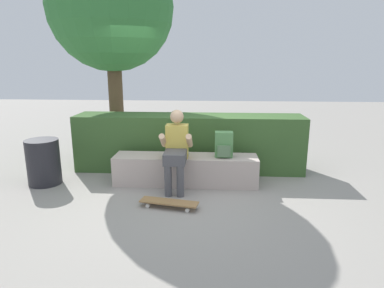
# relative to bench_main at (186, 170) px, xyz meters

# --- Properties ---
(ground_plane) EXTENTS (24.00, 24.00, 0.00)m
(ground_plane) POSITION_rel_bench_main_xyz_m (0.00, -0.44, -0.23)
(ground_plane) COLOR gray
(bench_main) EXTENTS (2.29, 0.49, 0.47)m
(bench_main) POSITION_rel_bench_main_xyz_m (0.00, 0.00, 0.00)
(bench_main) COLOR #B9A89E
(bench_main) RESTS_ON ground
(person_skater) EXTENTS (0.49, 0.62, 1.22)m
(person_skater) POSITION_rel_bench_main_xyz_m (-0.12, -0.22, 0.43)
(person_skater) COLOR gold
(person_skater) RESTS_ON ground
(skateboard_near_person) EXTENTS (0.82, 0.35, 0.09)m
(skateboard_near_person) POSITION_rel_bench_main_xyz_m (-0.15, -0.93, -0.16)
(skateboard_near_person) COLOR olive
(skateboard_near_person) RESTS_ON ground
(backpack_on_bench) EXTENTS (0.28, 0.23, 0.40)m
(backpack_on_bench) POSITION_rel_bench_main_xyz_m (0.60, -0.01, 0.43)
(backpack_on_bench) COLOR #51894C
(backpack_on_bench) RESTS_ON bench_main
(hedge_row) EXTENTS (4.06, 0.69, 1.00)m
(hedge_row) POSITION_rel_bench_main_xyz_m (0.00, 0.76, 0.27)
(hedge_row) COLOR #375A2B
(hedge_row) RESTS_ON ground
(tree_behind_bench) EXTENTS (2.36, 2.36, 4.09)m
(tree_behind_bench) POSITION_rel_bench_main_xyz_m (-1.51, 1.47, 2.65)
(tree_behind_bench) COLOR brown
(tree_behind_bench) RESTS_ON ground
(trash_bin) EXTENTS (0.52, 0.52, 0.73)m
(trash_bin) POSITION_rel_bench_main_xyz_m (-2.28, -0.14, 0.13)
(trash_bin) COLOR #232328
(trash_bin) RESTS_ON ground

